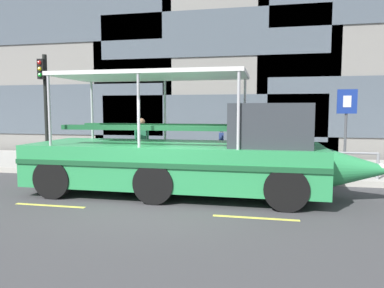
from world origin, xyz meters
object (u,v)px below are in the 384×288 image
at_px(pedestrian_mid_left, 221,143).
at_px(pedestrian_mid_right, 142,138).
at_px(parking_sign, 346,117).
at_px(duck_tour_boat, 194,155).
at_px(pedestrian_near_bow, 305,139).
at_px(traffic_light_pole, 45,99).
at_px(leaned_bicycle, 62,156).

xyz_separation_m(pedestrian_mid_left, pedestrian_mid_right, (-2.87, -0.16, 0.16)).
bearing_deg(parking_sign, pedestrian_mid_left, 175.80).
distance_m(duck_tour_boat, pedestrian_near_bow, 4.81).
relative_size(pedestrian_near_bow, pedestrian_mid_right, 1.00).
relative_size(traffic_light_pole, parking_sign, 1.51).
xyz_separation_m(pedestrian_near_bow, pedestrian_mid_left, (-2.84, -0.49, -0.16)).
relative_size(leaned_bicycle, pedestrian_near_bow, 0.98).
bearing_deg(leaned_bicycle, duck_tour_boat, -25.55).
relative_size(parking_sign, leaned_bicycle, 1.56).
bearing_deg(pedestrian_mid_left, pedestrian_mid_right, -176.76).
bearing_deg(pedestrian_mid_left, duck_tour_boat, -96.10).
relative_size(parking_sign, pedestrian_mid_left, 1.81).
height_order(parking_sign, leaned_bicycle, parking_sign).
xyz_separation_m(traffic_light_pole, leaned_bicycle, (0.61, -0.00, -2.11)).
xyz_separation_m(leaned_bicycle, pedestrian_mid_left, (5.88, 0.48, 0.53)).
height_order(pedestrian_mid_left, pedestrian_mid_right, pedestrian_mid_right).
height_order(parking_sign, pedestrian_near_bow, parking_sign).
xyz_separation_m(pedestrian_near_bow, pedestrian_mid_right, (-5.70, -0.65, 0.01)).
bearing_deg(parking_sign, duck_tour_boat, -146.82).
distance_m(parking_sign, pedestrian_mid_left, 4.12).
bearing_deg(leaned_bicycle, traffic_light_pole, 179.69).
bearing_deg(pedestrian_near_bow, duck_tour_boat, -131.23).
xyz_separation_m(traffic_light_pole, parking_sign, (10.50, 0.18, -0.64)).
bearing_deg(parking_sign, pedestrian_mid_right, 178.90).
height_order(pedestrian_near_bow, pedestrian_mid_right, pedestrian_mid_right).
distance_m(traffic_light_pole, duck_tour_boat, 6.90).
xyz_separation_m(parking_sign, pedestrian_near_bow, (-1.17, 0.78, -0.78)).
distance_m(traffic_light_pole, parking_sign, 10.52).
xyz_separation_m(duck_tour_boat, pedestrian_mid_right, (-2.53, 2.97, 0.20)).
bearing_deg(leaned_bicycle, pedestrian_mid_right, 5.99).
height_order(traffic_light_pole, pedestrian_mid_left, traffic_light_pole).
bearing_deg(leaned_bicycle, pedestrian_near_bow, 6.31).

